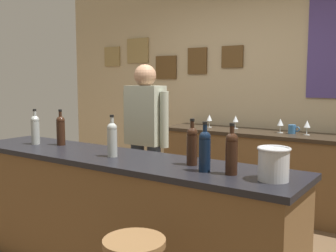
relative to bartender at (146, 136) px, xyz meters
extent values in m
cube|color=tan|center=(0.35, 1.61, 0.46)|extent=(6.00, 0.06, 2.80)
cube|color=#997F4C|center=(-1.85, 1.56, 0.89)|extent=(0.30, 0.02, 0.29)
cube|color=#997F4C|center=(-1.35, 1.56, 0.96)|extent=(0.38, 0.02, 0.35)
cube|color=brown|center=(-0.85, 1.56, 0.71)|extent=(0.34, 0.02, 0.32)
cube|color=brown|center=(-0.35, 1.56, 0.78)|extent=(0.28, 0.02, 0.34)
cube|color=brown|center=(0.15, 1.56, 0.82)|extent=(0.29, 0.02, 0.27)
cube|color=brown|center=(0.35, -0.82, -0.50)|extent=(2.74, 0.57, 0.88)
cube|color=black|center=(0.35, -0.82, -0.04)|extent=(2.79, 0.60, 0.04)
cube|color=brown|center=(0.75, 1.23, -0.51)|extent=(2.42, 0.53, 0.86)
cube|color=#2D2319|center=(0.75, 1.23, -0.06)|extent=(2.47, 0.56, 0.04)
cylinder|color=#384766|center=(0.10, 0.00, -0.51)|extent=(0.13, 0.13, 0.86)
cylinder|color=#384766|center=(-0.10, 0.00, -0.51)|extent=(0.13, 0.13, 0.86)
cube|color=#9EA38E|center=(0.00, 0.00, 0.20)|extent=(0.36, 0.20, 0.56)
sphere|color=#A87A5B|center=(0.00, 0.00, 0.58)|extent=(0.21, 0.21, 0.21)
cylinder|color=#9EA38E|center=(0.22, 0.00, 0.17)|extent=(0.08, 0.08, 0.52)
cylinder|color=#9EA38E|center=(-0.22, 0.00, 0.17)|extent=(0.08, 0.08, 0.52)
cylinder|color=brown|center=(1.08, -1.48, -0.27)|extent=(0.32, 0.32, 0.03)
cylinder|color=#999E99|center=(-0.56, -0.83, 0.08)|extent=(0.07, 0.07, 0.20)
sphere|color=#999E99|center=(-0.56, -0.83, 0.20)|extent=(0.07, 0.07, 0.07)
cylinder|color=#999E99|center=(-0.56, -0.83, 0.23)|extent=(0.03, 0.03, 0.09)
cylinder|color=black|center=(-0.56, -0.83, 0.28)|extent=(0.03, 0.03, 0.02)
cylinder|color=black|center=(-0.34, -0.73, 0.08)|extent=(0.07, 0.07, 0.20)
sphere|color=black|center=(-0.34, -0.73, 0.20)|extent=(0.07, 0.07, 0.07)
cylinder|color=black|center=(-0.34, -0.73, 0.23)|extent=(0.03, 0.03, 0.09)
cylinder|color=black|center=(-0.34, -0.73, 0.28)|extent=(0.03, 0.03, 0.02)
cylinder|color=#999E99|center=(0.37, -0.86, 0.08)|extent=(0.07, 0.07, 0.20)
sphere|color=#999E99|center=(0.37, -0.86, 0.20)|extent=(0.07, 0.07, 0.07)
cylinder|color=#999E99|center=(0.37, -0.86, 0.23)|extent=(0.03, 0.03, 0.09)
cylinder|color=black|center=(0.37, -0.86, 0.28)|extent=(0.03, 0.03, 0.02)
cylinder|color=black|center=(0.99, -0.77, 0.08)|extent=(0.07, 0.07, 0.20)
sphere|color=black|center=(0.99, -0.77, 0.20)|extent=(0.07, 0.07, 0.07)
cylinder|color=black|center=(0.99, -0.77, 0.23)|extent=(0.03, 0.03, 0.09)
cylinder|color=black|center=(0.99, -0.77, 0.28)|extent=(0.03, 0.03, 0.02)
cylinder|color=black|center=(1.14, -0.88, 0.08)|extent=(0.07, 0.07, 0.20)
sphere|color=black|center=(1.14, -0.88, 0.20)|extent=(0.07, 0.07, 0.07)
cylinder|color=black|center=(1.14, -0.88, 0.23)|extent=(0.03, 0.03, 0.09)
cylinder|color=black|center=(1.14, -0.88, 0.28)|extent=(0.03, 0.03, 0.02)
cylinder|color=black|center=(1.31, -0.86, 0.08)|extent=(0.07, 0.07, 0.20)
sphere|color=black|center=(1.31, -0.86, 0.20)|extent=(0.07, 0.07, 0.07)
cylinder|color=black|center=(1.31, -0.86, 0.23)|extent=(0.03, 0.03, 0.09)
cylinder|color=black|center=(1.31, -0.86, 0.28)|extent=(0.03, 0.03, 0.02)
cylinder|color=#B7BABF|center=(1.57, -0.86, 0.07)|extent=(0.17, 0.17, 0.18)
torus|color=#B7BABF|center=(1.57, -0.86, 0.16)|extent=(0.19, 0.19, 0.02)
cylinder|color=silver|center=(0.01, 1.25, -0.03)|extent=(0.06, 0.06, 0.00)
cylinder|color=silver|center=(0.01, 1.25, 0.01)|extent=(0.01, 0.01, 0.07)
cone|color=silver|center=(0.01, 1.25, 0.08)|extent=(0.07, 0.07, 0.08)
cylinder|color=silver|center=(0.33, 1.30, -0.03)|extent=(0.06, 0.06, 0.00)
cylinder|color=silver|center=(0.33, 1.30, 0.01)|extent=(0.01, 0.01, 0.07)
cone|color=silver|center=(0.33, 1.30, 0.08)|extent=(0.07, 0.07, 0.08)
cylinder|color=silver|center=(0.89, 1.25, -0.03)|extent=(0.06, 0.06, 0.00)
cylinder|color=silver|center=(0.89, 1.25, 0.01)|extent=(0.01, 0.01, 0.07)
cone|color=silver|center=(0.89, 1.25, 0.08)|extent=(0.07, 0.07, 0.08)
cylinder|color=silver|center=(1.17, 1.24, -0.03)|extent=(0.06, 0.06, 0.00)
cylinder|color=silver|center=(1.17, 1.24, 0.01)|extent=(0.01, 0.01, 0.07)
cone|color=silver|center=(1.17, 1.24, 0.08)|extent=(0.07, 0.07, 0.08)
cylinder|color=#336699|center=(1.01, 1.26, 0.01)|extent=(0.08, 0.08, 0.09)
torus|color=#336699|center=(1.07, 1.26, 0.02)|extent=(0.06, 0.01, 0.06)
camera|label=1|loc=(2.30, -2.94, 0.54)|focal=42.09mm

